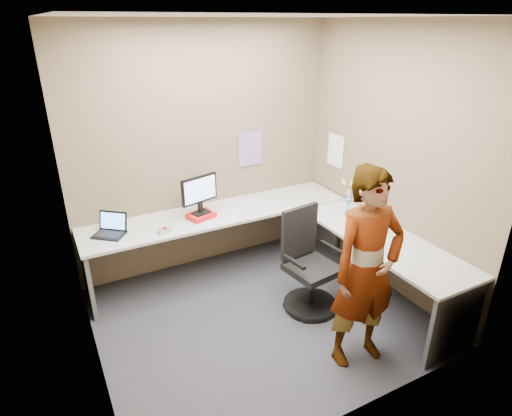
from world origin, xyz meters
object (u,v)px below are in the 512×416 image
office_chair (308,269)px  desk (280,237)px  person (366,270)px  monitor (199,192)px

office_chair → desk: bearing=90.7°
person → office_chair: bearing=93.9°
monitor → office_chair: bearing=-69.8°
desk → person: person is taller
desk → person: (0.05, -1.24, 0.27)m
monitor → office_chair: 1.37m
desk → person: size_ratio=1.73×
office_chair → person: person is taller
desk → person: 1.27m
monitor → desk: bearing=-56.4°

